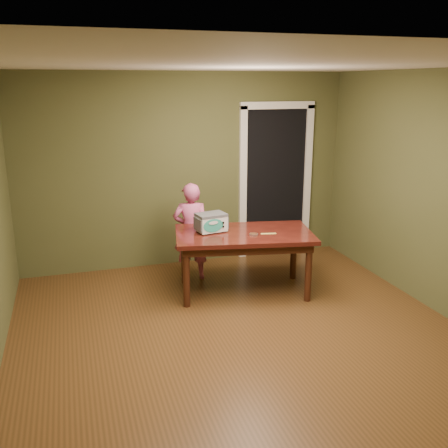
{
  "coord_description": "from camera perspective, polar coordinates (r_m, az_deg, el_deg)",
  "views": [
    {
      "loc": [
        -1.52,
        -4.04,
        2.45
      ],
      "look_at": [
        0.06,
        1.0,
        0.95
      ],
      "focal_mm": 40.0,
      "sensor_mm": 36.0,
      "label": 1
    }
  ],
  "objects": [
    {
      "name": "dining_table",
      "position": [
        5.91,
        2.29,
        -1.88
      ],
      "size": [
        1.74,
        1.19,
        0.75
      ],
      "rotation": [
        0.0,
        0.0,
        -0.19
      ],
      "color": "black",
      "rests_on": "floor"
    },
    {
      "name": "toy_oven",
      "position": [
        5.87,
        -1.49,
        0.25
      ],
      "size": [
        0.39,
        0.3,
        0.22
      ],
      "rotation": [
        0.0,
        0.0,
        0.17
      ],
      "color": "#4C4F54",
      "rests_on": "dining_table"
    },
    {
      "name": "floor",
      "position": [
        4.96,
        2.86,
        -13.75
      ],
      "size": [
        5.0,
        5.0,
        0.0
      ],
      "primitive_type": "plane",
      "color": "#563418",
      "rests_on": "ground"
    },
    {
      "name": "room_shell",
      "position": [
        4.38,
        3.16,
        6.06
      ],
      "size": [
        4.52,
        5.02,
        2.61
      ],
      "color": "#4B4E29",
      "rests_on": "ground"
    },
    {
      "name": "doorway",
      "position": [
        7.51,
        4.98,
        5.1
      ],
      "size": [
        1.1,
        0.66,
        2.25
      ],
      "color": "black",
      "rests_on": "ground"
    },
    {
      "name": "spatula",
      "position": [
        5.84,
        5.11,
        -1.1
      ],
      "size": [
        0.18,
        0.06,
        0.01
      ],
      "primitive_type": "cube",
      "rotation": [
        0.0,
        0.0,
        -0.19
      ],
      "color": "#DED260",
      "rests_on": "dining_table"
    },
    {
      "name": "child",
      "position": [
        6.35,
        -3.77,
        -0.86
      ],
      "size": [
        0.52,
        0.4,
        1.26
      ],
      "primitive_type": "imported",
      "rotation": [
        0.0,
        0.0,
        2.9
      ],
      "color": "#C75182",
      "rests_on": "floor"
    },
    {
      "name": "baking_pan",
      "position": [
        5.77,
        3.41,
        -1.19
      ],
      "size": [
        0.1,
        0.1,
        0.02
      ],
      "color": "silver",
      "rests_on": "dining_table"
    }
  ]
}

